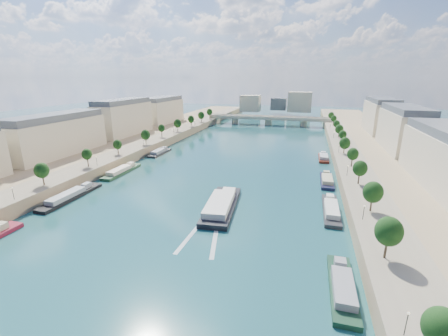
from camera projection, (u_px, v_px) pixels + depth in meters
The scene contains 17 objects.
ground at pixel (229, 167), 147.88m from camera, with size 700.00×700.00×0.00m, color #0C2D34.
quay_left at pixel (104, 153), 165.84m from camera, with size 44.00×520.00×5.00m, color #9E8460.
quay_right at pixel (391, 175), 128.48m from camera, with size 44.00×520.00×5.00m, color #9E8460.
pave_left at pixel (127, 150), 161.21m from camera, with size 14.00×520.00×0.10m, color gray.
pave_right at pixel (354, 166), 131.63m from camera, with size 14.00×520.00×0.10m, color gray.
trees_left at pixel (131, 140), 160.96m from camera, with size 4.80×268.80×8.26m.
trees_right at pixel (348, 149), 139.79m from camera, with size 4.80×268.80×8.26m.
lamps_left at pixel (123, 150), 150.03m from camera, with size 0.36×200.36×4.28m.
lamps_right at pixel (343, 157), 136.61m from camera, with size 0.36×200.36×4.28m.
buildings_left at pixel (95, 124), 176.22m from camera, with size 16.00×226.00×23.20m.
buildings_right at pixel (422, 139), 132.12m from camera, with size 16.00×226.00×23.20m.
skyline at pixel (280, 103), 345.06m from camera, with size 79.00×42.00×22.00m.
bridge at pixel (268, 119), 279.36m from camera, with size 112.00×12.00×8.15m.
tour_barge at pixel (221, 205), 100.72m from camera, with size 12.11×32.45×4.31m.
wake at pixel (205, 232), 85.88m from camera, with size 10.74×26.02×0.04m.
moored_barges_left at pixel (68, 198), 108.06m from camera, with size 5.00×162.11×3.60m.
moored_barges_right at pixel (332, 219), 91.49m from camera, with size 5.00×162.32×3.60m.
Camera 1 is at (36.03, -37.03, 42.41)m, focal length 24.00 mm.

